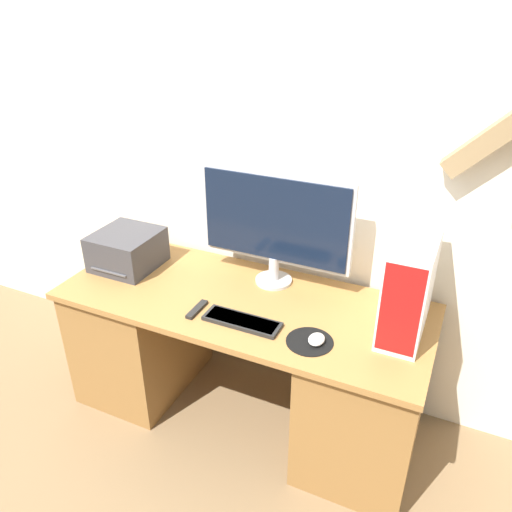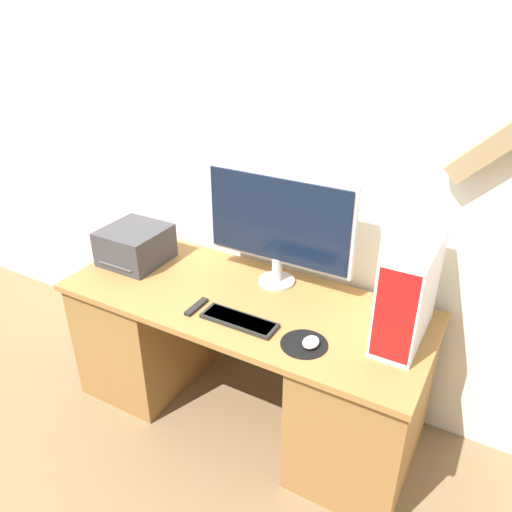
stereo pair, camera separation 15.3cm
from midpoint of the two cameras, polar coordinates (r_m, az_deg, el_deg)
ground_plane at (r=2.58m, az=-6.91°, el=-22.21°), size 12.00×12.00×0.00m
wall_back at (r=2.40m, az=1.05°, el=12.99°), size 6.40×0.13×2.70m
desk at (r=2.53m, az=-3.24°, el=-11.44°), size 1.74×0.70×0.71m
monitor at (r=2.32m, az=0.29°, el=3.86°), size 0.74×0.18×0.56m
keyboard at (r=2.17m, az=-3.64°, el=-7.48°), size 0.34×0.11×0.02m
mousepad at (r=2.07m, az=4.02°, el=-9.77°), size 0.20×0.20×0.00m
mouse at (r=2.06m, az=4.79°, el=-9.53°), size 0.07×0.09×0.03m
computer_tower at (r=2.09m, az=15.14°, el=-3.32°), size 0.17×0.42×0.43m
printer at (r=2.67m, az=-16.11°, el=0.67°), size 0.31×0.32×0.19m
remote_control at (r=2.27m, az=-8.70°, el=-6.09°), size 0.03×0.15×0.02m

